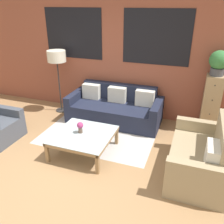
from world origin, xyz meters
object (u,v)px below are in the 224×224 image
(coffee_table, at_px, (84,136))
(potted_plant, at_px, (219,62))
(settee_vintage, at_px, (201,158))
(couch_dark, at_px, (115,109))
(drawer_cabinet, at_px, (211,104))
(flower_vase, at_px, (80,127))
(floor_lamp, at_px, (57,59))

(coffee_table, height_order, potted_plant, potted_plant)
(settee_vintage, bearing_deg, coffee_table, -178.10)
(potted_plant, bearing_deg, couch_dark, -173.28)
(potted_plant, bearing_deg, drawer_cabinet, -90.00)
(coffee_table, distance_m, flower_vase, 0.18)
(potted_plant, bearing_deg, coffee_table, -141.92)
(couch_dark, bearing_deg, settee_vintage, -35.58)
(couch_dark, xyz_separation_m, floor_lamp, (-1.42, 0.05, 1.00))
(floor_lamp, height_order, drawer_cabinet, floor_lamp)
(floor_lamp, relative_size, potted_plant, 3.13)
(flower_vase, bearing_deg, floor_lamp, 131.74)
(couch_dark, distance_m, potted_plant, 2.29)
(settee_vintage, bearing_deg, flower_vase, -178.91)
(couch_dark, xyz_separation_m, drawer_cabinet, (1.96, 0.23, 0.31))
(couch_dark, height_order, settee_vintage, settee_vintage)
(couch_dark, bearing_deg, drawer_cabinet, 6.72)
(settee_vintage, xyz_separation_m, drawer_cabinet, (0.12, 1.55, 0.28))
(flower_vase, bearing_deg, potted_plant, 36.73)
(floor_lamp, relative_size, flower_vase, 7.24)
(settee_vintage, height_order, coffee_table, settee_vintage)
(settee_vintage, bearing_deg, couch_dark, 144.42)
(settee_vintage, distance_m, floor_lamp, 3.67)
(floor_lamp, bearing_deg, couch_dark, -1.98)
(couch_dark, bearing_deg, floor_lamp, 178.02)
(couch_dark, distance_m, settee_vintage, 2.27)
(couch_dark, xyz_separation_m, flower_vase, (-0.17, -1.36, 0.21))
(couch_dark, relative_size, flower_vase, 10.04)
(drawer_cabinet, bearing_deg, couch_dark, -173.28)
(drawer_cabinet, distance_m, flower_vase, 2.66)
(coffee_table, relative_size, floor_lamp, 0.67)
(settee_vintage, xyz_separation_m, flower_vase, (-2.01, -0.04, 0.18))
(settee_vintage, relative_size, potted_plant, 3.00)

